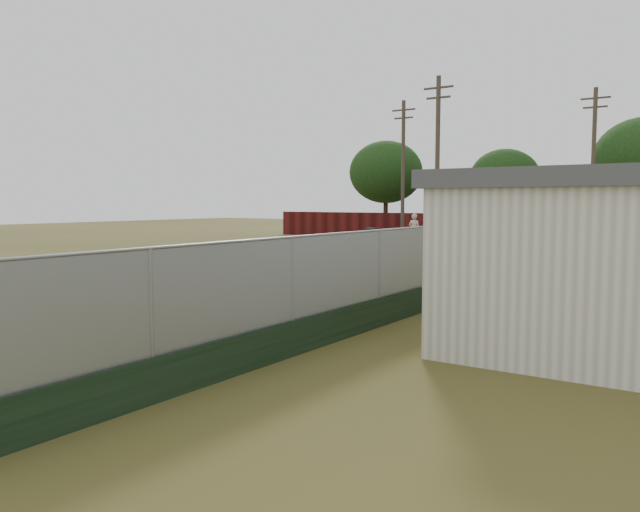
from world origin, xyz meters
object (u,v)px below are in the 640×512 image
Objects in this scene: fire_hydrant at (144,348)px; trash_bin at (372,235)px; pickup_truck at (494,241)px; pedestrian at (414,230)px; mailbox at (291,249)px.

trash_bin reaches higher than fire_hydrant.
fire_hydrant is at bearing -169.10° from pickup_truck.
pickup_truck reaches higher than trash_bin.
pickup_truck is 2.83× the size of pedestrian.
pedestrian reaches higher than trash_bin.
mailbox is 1.43× the size of trash_bin.
pedestrian reaches higher than fire_hydrant.
pickup_truck is at bearing 96.15° from fire_hydrant.
pedestrian is at bearing 107.51° from fire_hydrant.
trash_bin is (-7.32, 18.12, -0.59)m from mailbox.
fire_hydrant is at bearing -66.81° from trash_bin.
trash_bin is (-9.50, 5.20, -0.27)m from pickup_truck.
fire_hydrant is at bearing -64.64° from mailbox.
trash_bin is at bearing 111.98° from mailbox.
mailbox reaches higher than trash_bin.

